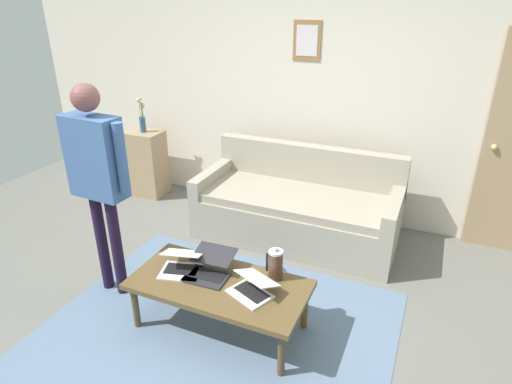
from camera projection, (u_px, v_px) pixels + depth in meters
ground_plane at (214, 325)px, 3.29m from camera, size 7.68×7.68×0.00m
area_rug at (214, 334)px, 3.20m from camera, size 2.51×2.10×0.01m
back_wall at (309, 92)px, 4.56m from camera, size 7.04×0.11×2.70m
couch at (298, 209)px, 4.40m from camera, size 1.98×0.88×0.88m
coffee_table at (219, 287)px, 3.13m from camera, size 1.28×0.62×0.40m
laptop_left at (209, 269)px, 3.19m from camera, size 0.33×0.37×0.14m
laptop_center at (252, 288)px, 2.99m from camera, size 0.37×0.36×0.14m
laptop_right at (182, 265)px, 3.24m from camera, size 0.37×0.37×0.16m
french_press at (276, 264)px, 3.12m from camera, size 0.13×0.11×0.26m
side_shelf at (147, 163)px, 5.31m from camera, size 0.42×0.32×0.80m
flower_vase at (142, 119)px, 5.08m from camera, size 0.08×0.08×0.41m
person_standing at (97, 167)px, 3.24m from camera, size 0.60×0.22×1.73m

